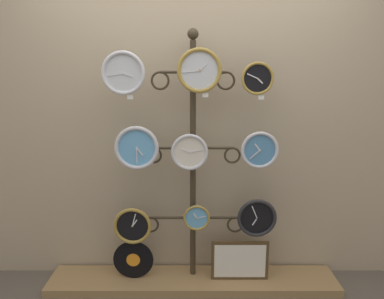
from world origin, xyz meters
TOP-DOWN VIEW (x-y plane):
  - shop_wall at (0.00, 0.57)m, footprint 4.40×0.04m
  - low_shelf at (0.00, 0.35)m, footprint 2.20×0.36m
  - display_stand at (0.00, 0.41)m, footprint 0.77×0.40m
  - clock_top_left at (-0.47, 0.30)m, footprint 0.29×0.04m
  - clock_top_center at (0.04, 0.30)m, footprint 0.30×0.04m
  - clock_top_right at (0.44, 0.33)m, footprint 0.22×0.04m
  - clock_middle_left at (-0.40, 0.31)m, footprint 0.31×0.04m
  - clock_middle_center at (-0.02, 0.33)m, footprint 0.26×0.04m
  - clock_middle_right at (0.47, 0.31)m, footprint 0.27×0.04m
  - clock_bottom_left at (-0.45, 0.32)m, footprint 0.28×0.04m
  - clock_bottom_center at (0.03, 0.30)m, footprint 0.20×0.04m
  - clock_bottom_right at (0.47, 0.32)m, footprint 0.29×0.04m
  - vinyl_record at (-0.45, 0.34)m, footprint 0.31×0.01m
  - picture_frame at (0.35, 0.33)m, footprint 0.43×0.02m
  - price_tag_upper at (-0.43, 0.29)m, footprint 0.04×0.00m
  - price_tag_mid at (0.08, 0.30)m, footprint 0.04×0.00m
  - price_tag_lower at (0.47, 0.32)m, footprint 0.04×0.00m

SIDE VIEW (x-z plane):
  - low_shelf at x=0.00m, z-range 0.00..0.06m
  - vinyl_record at x=-0.45m, z-range 0.06..0.37m
  - picture_frame at x=0.35m, z-range 0.06..0.37m
  - clock_bottom_left at x=-0.45m, z-range 0.36..0.64m
  - clock_bottom_right at x=0.47m, z-range 0.42..0.71m
  - clock_bottom_center at x=0.03m, z-range 0.47..0.67m
  - display_stand at x=0.00m, z-range -0.27..1.64m
  - clock_middle_center at x=-0.02m, z-range 0.92..1.19m
  - clock_middle_right at x=0.47m, z-range 0.94..1.21m
  - clock_middle_left at x=-0.40m, z-range 0.93..1.25m
  - shop_wall at x=0.00m, z-range 0.00..2.80m
  - price_tag_lower at x=0.47m, z-range 1.43..1.46m
  - price_tag_upper at x=-0.43m, z-range 1.43..1.46m
  - price_tag_mid at x=0.08m, z-range 1.45..1.47m
  - clock_top_right at x=0.44m, z-range 1.46..1.68m
  - clock_top_left at x=-0.47m, z-range 1.46..1.75m
  - clock_top_center at x=0.04m, z-range 1.47..1.77m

